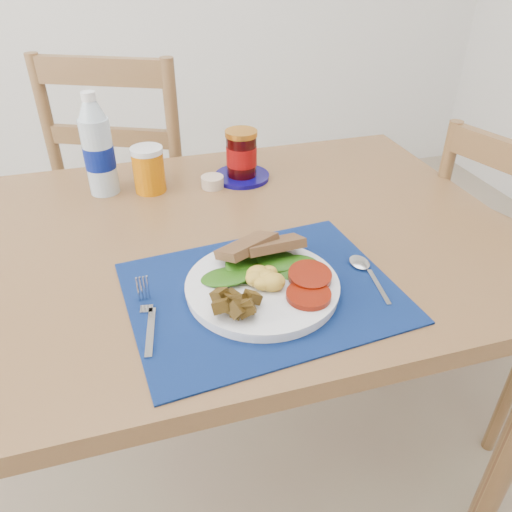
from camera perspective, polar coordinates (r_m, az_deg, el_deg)
The scene contains 11 objects.
table at distance 1.11m, azimuth -7.33°, elevation -1.66°, with size 1.40×0.90×0.75m.
chair_far at distance 1.77m, azimuth -13.93°, elevation 9.57°, with size 0.59×0.58×1.22m.
chair_end at distance 1.51m, azimuth 26.75°, elevation 0.07°, with size 0.48×0.50×1.09m.
placemat at distance 0.90m, azimuth 0.72°, elevation -4.12°, with size 0.47×0.37×0.00m, color black.
breakfast_plate at distance 0.88m, azimuth 0.47°, elevation -3.26°, with size 0.27×0.27×0.07m.
fork at distance 0.86m, azimuth -12.24°, elevation -6.84°, with size 0.03×0.17×0.00m.
spoon at distance 0.97m, azimuth 12.42°, elevation -1.69°, with size 0.04×0.16×0.00m.
water_bottle at distance 1.26m, azimuth -17.58°, elevation 11.45°, with size 0.07×0.07×0.25m.
juice_glass at distance 1.26m, azimuth -12.15°, elevation 9.50°, with size 0.08×0.08×0.11m, color #C76805.
ramekin at distance 1.27m, azimuth -5.00°, elevation 8.44°, with size 0.06×0.06×0.03m, color #C6AA91.
jam_on_saucer at distance 1.30m, azimuth -1.66°, elevation 11.15°, with size 0.14×0.14×0.13m.
Camera 1 is at (-0.12, -0.70, 1.30)m, focal length 35.00 mm.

